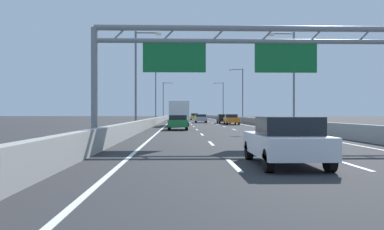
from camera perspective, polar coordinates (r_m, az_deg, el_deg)
ground_plane at (r=99.99m, az=0.28°, el=-0.66°), size 260.00×260.00×0.00m
lane_dash_left_1 at (r=12.62m, az=5.79°, el=-6.93°), size 0.16×3.00×0.01m
lane_dash_left_2 at (r=21.54m, az=2.67°, el=-3.95°), size 0.16×3.00×0.01m
lane_dash_left_3 at (r=30.50m, az=1.38°, el=-2.71°), size 0.16×3.00×0.01m
lane_dash_left_4 at (r=39.48m, az=0.68°, el=-2.04°), size 0.16×3.00×0.01m
lane_dash_left_5 at (r=48.47m, az=0.24°, el=-1.61°), size 0.16×3.00×0.01m
lane_dash_left_6 at (r=57.46m, az=-0.06°, el=-1.32°), size 0.16×3.00×0.01m
lane_dash_left_7 at (r=66.46m, az=-0.28°, el=-1.11°), size 0.16×3.00×0.01m
lane_dash_left_8 at (r=75.45m, az=-0.45°, el=-0.95°), size 0.16×3.00×0.01m
lane_dash_left_9 at (r=84.45m, az=-0.58°, el=-0.82°), size 0.16×3.00×0.01m
lane_dash_left_10 at (r=93.44m, az=-0.69°, el=-0.72°), size 0.16×3.00×0.01m
lane_dash_left_11 at (r=102.44m, az=-0.77°, el=-0.63°), size 0.16×3.00×0.01m
lane_dash_left_12 at (r=111.44m, az=-0.85°, el=-0.56°), size 0.16×3.00×0.01m
lane_dash_left_13 at (r=120.44m, az=-0.91°, el=-0.50°), size 0.16×3.00×0.01m
lane_dash_left_14 at (r=129.44m, az=-0.96°, el=-0.45°), size 0.16×3.00×0.01m
lane_dash_left_15 at (r=138.44m, az=-1.01°, el=-0.40°), size 0.16×3.00×0.01m
lane_dash_left_16 at (r=147.43m, az=-1.05°, el=-0.36°), size 0.16×3.00×0.01m
lane_dash_left_17 at (r=156.43m, az=-1.09°, el=-0.33°), size 0.16×3.00×0.01m
lane_dash_right_1 at (r=13.56m, az=21.14°, el=-6.45°), size 0.16×3.00×0.01m
lane_dash_right_2 at (r=22.10m, az=12.03°, el=-3.85°), size 0.16×3.00×0.01m
lane_dash_right_3 at (r=30.90m, az=8.07°, el=-2.68°), size 0.16×3.00×0.01m
lane_dash_right_4 at (r=39.79m, az=5.87°, el=-2.02°), size 0.16×3.00×0.01m
lane_dash_right_5 at (r=48.72m, az=4.48°, el=-1.61°), size 0.16×3.00×0.01m
lane_dash_right_6 at (r=57.68m, az=3.52°, el=-1.32°), size 0.16×3.00×0.01m
lane_dash_right_7 at (r=66.64m, az=2.82°, el=-1.11°), size 0.16×3.00×0.01m
lane_dash_right_8 at (r=75.61m, az=2.28°, el=-0.95°), size 0.16×3.00×0.01m
lane_dash_right_9 at (r=84.59m, az=1.86°, el=-0.82°), size 0.16×3.00×0.01m
lane_dash_right_10 at (r=93.58m, az=1.52°, el=-0.72°), size 0.16×3.00×0.01m
lane_dash_right_11 at (r=102.56m, az=1.24°, el=-0.63°), size 0.16×3.00×0.01m
lane_dash_right_12 at (r=111.55m, az=1.00°, el=-0.56°), size 0.16×3.00×0.01m
lane_dash_right_13 at (r=120.54m, az=0.80°, el=-0.50°), size 0.16×3.00×0.01m
lane_dash_right_14 at (r=129.53m, az=0.63°, el=-0.45°), size 0.16×3.00×0.01m
lane_dash_right_15 at (r=138.52m, az=0.48°, el=-0.40°), size 0.16×3.00×0.01m
lane_dash_right_16 at (r=147.52m, az=0.35°, el=-0.36°), size 0.16×3.00×0.01m
lane_dash_right_17 at (r=156.51m, az=0.23°, el=-0.33°), size 0.16×3.00×0.01m
edge_line_left at (r=87.95m, az=-2.87°, el=-0.78°), size 0.16×176.00×0.01m
edge_line_right at (r=88.36m, az=3.95°, el=-0.77°), size 0.16×176.00×0.01m
barrier_left at (r=109.98m, az=-3.49°, el=-0.33°), size 0.45×220.00×0.95m
barrier_right at (r=110.41m, az=3.68°, el=-0.33°), size 0.45×220.00×0.95m
sign_gantry at (r=22.73m, az=6.68°, el=8.43°), size 16.43×0.36×6.36m
streetlamp_left_mid at (r=40.21m, az=-7.48°, el=5.69°), size 2.58×0.28×9.50m
streetlamp_right_mid at (r=41.46m, az=13.62°, el=5.52°), size 2.58×0.28×9.50m
streetlamp_left_far at (r=72.81m, az=-4.87°, el=3.25°), size 2.58×0.28×9.50m
streetlamp_right_far at (r=73.51m, az=6.85°, el=3.22°), size 2.58×0.28×9.50m
streetlamp_left_distant at (r=105.53m, az=-3.88°, el=2.32°), size 2.58×0.28×9.50m
streetlamp_right_distant at (r=106.01m, az=4.22°, el=2.31°), size 2.58×0.28×9.50m
orange_car at (r=57.21m, az=5.47°, el=-0.60°), size 1.80×4.54×1.44m
yellow_car at (r=97.09m, az=0.34°, el=-0.22°), size 1.80×4.56×1.54m
black_car at (r=63.98m, az=4.40°, el=-0.51°), size 1.81×4.59×1.42m
white_car at (r=12.76m, az=12.82°, el=-3.53°), size 1.88×4.20×1.48m
green_car at (r=39.07m, az=-1.96°, el=-1.01°), size 1.84×4.42×1.40m
silver_car at (r=68.55m, az=1.23°, el=-0.46°), size 1.87×4.42×1.40m
box_truck at (r=51.91m, az=-1.81°, el=0.32°), size 2.38×8.42×3.02m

